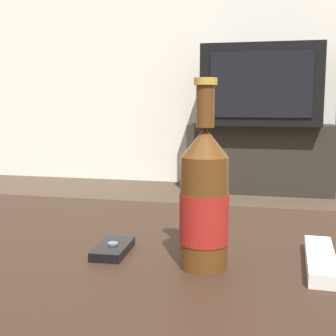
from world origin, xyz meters
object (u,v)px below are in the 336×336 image
object	(u,v)px
beer_bottle	(204,200)
cell_phone	(113,249)
remote_control	(320,259)
tv_stand	(260,158)
television	(262,86)

from	to	relation	value
beer_bottle	cell_phone	world-z (taller)	beer_bottle
remote_control	cell_phone	bearing A→B (deg)	-175.94
tv_stand	cell_phone	xyz separation A→B (m)	(-0.12, -2.77, 0.18)
television	cell_phone	size ratio (longest dim) A/B	7.98
tv_stand	television	bearing A→B (deg)	-90.00
television	remote_control	size ratio (longest dim) A/B	4.40
tv_stand	beer_bottle	world-z (taller)	beer_bottle
beer_bottle	remote_control	size ratio (longest dim) A/B	1.48
beer_bottle	remote_control	world-z (taller)	beer_bottle
tv_stand	beer_bottle	size ratio (longest dim) A/B	3.77
cell_phone	tv_stand	bearing A→B (deg)	84.19
tv_stand	cell_phone	bearing A→B (deg)	-92.53
tv_stand	remote_control	size ratio (longest dim) A/B	5.59
cell_phone	remote_control	world-z (taller)	remote_control
television	beer_bottle	xyz separation A→B (m)	(0.03, -2.80, -0.25)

